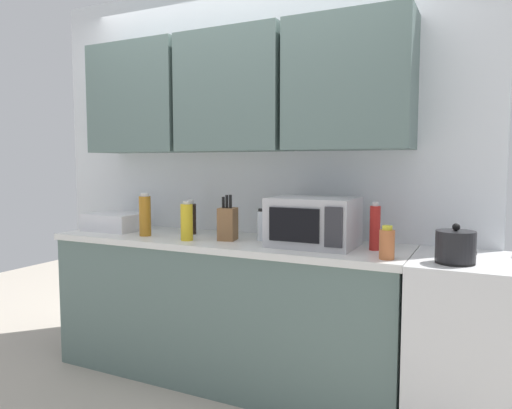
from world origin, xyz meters
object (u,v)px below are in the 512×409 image
object	(u,v)px
stove_range	(491,351)
bottle_spice_jar	(387,244)
dish_rack	(116,222)
knife_block	(228,223)
bottle_soy_dark	(191,218)
microwave	(313,222)
kettle	(455,246)
bottle_yellow_mustard	(187,222)
bottle_amber_vinegar	(145,215)
bottle_red_sauce	(375,227)
bottle_clear_tall	(262,225)

from	to	relation	value
stove_range	bottle_spice_jar	xyz separation A→B (m)	(-0.48, -0.18, 0.53)
dish_rack	knife_block	bearing A→B (deg)	-2.17
bottle_soy_dark	knife_block	bearing A→B (deg)	-17.63
microwave	bottle_spice_jar	distance (m)	0.50
kettle	bottle_yellow_mustard	bearing A→B (deg)	179.77
stove_range	bottle_spice_jar	world-z (taller)	bottle_spice_jar
stove_range	bottle_spice_jar	bearing A→B (deg)	-159.23
bottle_amber_vinegar	bottle_soy_dark	size ratio (longest dim) A/B	1.21
microwave	bottle_amber_vinegar	size ratio (longest dim) A/B	1.71
bottle_red_sauce	bottle_yellow_mustard	bearing A→B (deg)	-171.03
bottle_yellow_mustard	bottle_amber_vinegar	bearing A→B (deg)	174.37
kettle	bottle_clear_tall	size ratio (longest dim) A/B	0.93
bottle_clear_tall	bottle_soy_dark	world-z (taller)	bottle_soy_dark
kettle	bottle_clear_tall	world-z (taller)	bottle_clear_tall
dish_rack	bottle_amber_vinegar	bearing A→B (deg)	-18.24
bottle_soy_dark	bottle_red_sauce	bearing A→B (deg)	-2.49
kettle	bottle_soy_dark	bearing A→B (deg)	171.90
microwave	bottle_spice_jar	bearing A→B (deg)	-23.68
microwave	bottle_yellow_mustard	size ratio (longest dim) A/B	1.98
dish_rack	bottle_amber_vinegar	xyz separation A→B (m)	(0.36, -0.12, 0.08)
bottle_red_sauce	bottle_clear_tall	xyz separation A→B (m)	(-0.69, 0.02, -0.03)
bottle_amber_vinegar	bottle_soy_dark	bearing A→B (deg)	40.92
bottle_spice_jar	bottle_clear_tall	size ratio (longest dim) A/B	0.85
bottle_soy_dark	kettle	bearing A→B (deg)	-8.10
bottle_clear_tall	knife_block	bearing A→B (deg)	-158.15
bottle_clear_tall	kettle	bearing A→B (deg)	-10.38
knife_block	bottle_clear_tall	xyz separation A→B (m)	(0.20, 0.08, -0.01)
stove_range	kettle	xyz separation A→B (m)	(-0.17, -0.14, 0.53)
bottle_amber_vinegar	bottle_clear_tall	bearing A→B (deg)	11.95
bottle_yellow_mustard	bottle_soy_dark	xyz separation A→B (m)	(-0.13, 0.23, -0.01)
microwave	bottle_soy_dark	distance (m)	0.90
stove_range	knife_block	xyz separation A→B (m)	(-1.47, -0.02, 0.55)
bottle_red_sauce	bottle_soy_dark	distance (m)	1.24
kettle	bottle_red_sauce	distance (m)	0.46
microwave	bottle_yellow_mustard	world-z (taller)	microwave
kettle	bottle_spice_jar	distance (m)	0.31
knife_block	bottle_clear_tall	world-z (taller)	knife_block
bottle_red_sauce	bottle_clear_tall	size ratio (longest dim) A/B	1.34
stove_range	bottle_yellow_mustard	distance (m)	1.79
knife_block	stove_range	bearing A→B (deg)	0.60
kettle	knife_block	bearing A→B (deg)	174.54
kettle	dish_rack	distance (m)	2.24
kettle	bottle_amber_vinegar	distance (m)	1.88
kettle	bottle_spice_jar	xyz separation A→B (m)	(-0.31, -0.04, -0.01)
bottle_red_sauce	bottle_spice_jar	world-z (taller)	bottle_red_sauce
kettle	bottle_yellow_mustard	distance (m)	1.53
dish_rack	bottle_soy_dark	distance (m)	0.59
bottle_amber_vinegar	dish_rack	bearing A→B (deg)	161.76
bottle_yellow_mustard	dish_rack	bearing A→B (deg)	167.81
kettle	dish_rack	size ratio (longest dim) A/B	0.48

